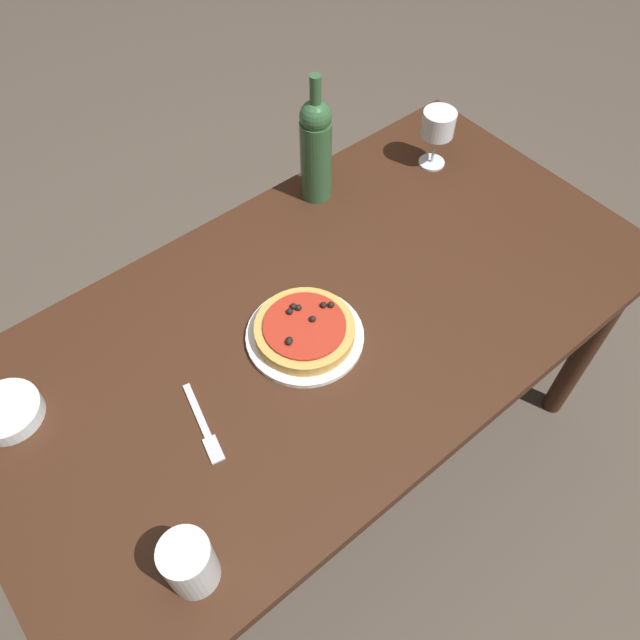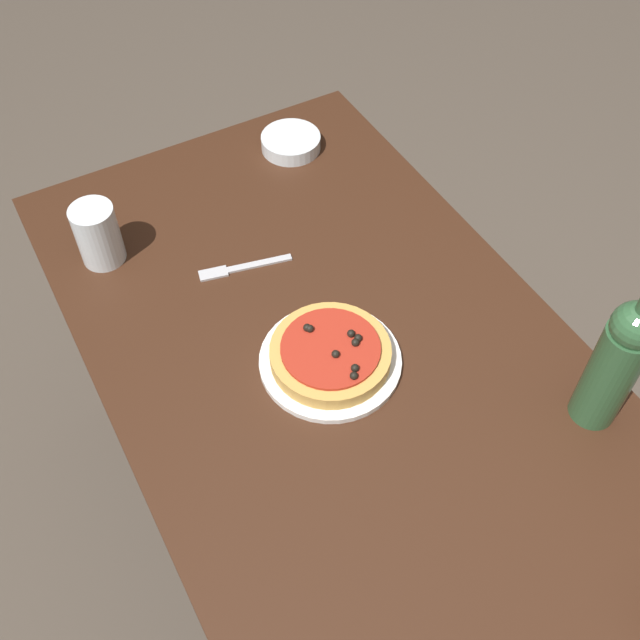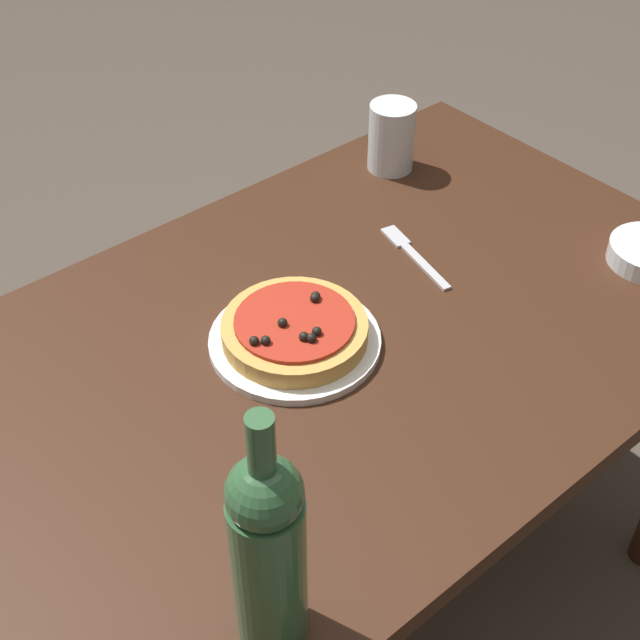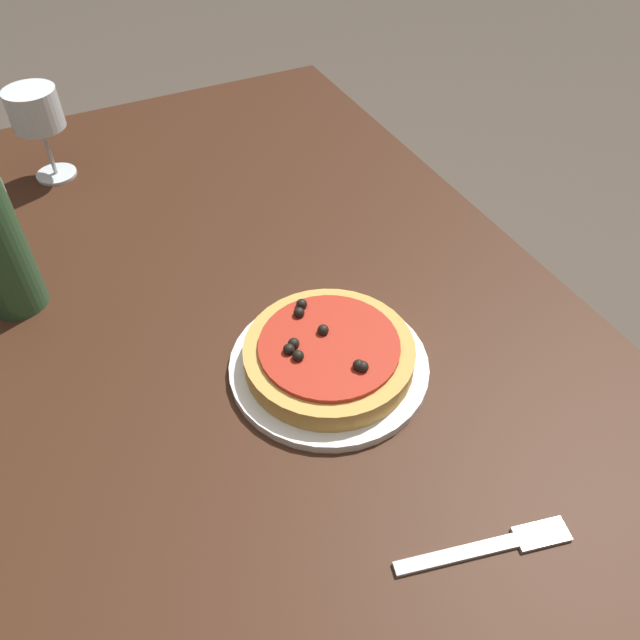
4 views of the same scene
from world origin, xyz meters
name	(u,v)px [view 4 (image 4 of 4)]	position (x,y,z in m)	size (l,w,h in m)	color
ground_plane	(302,572)	(0.00, 0.00, 0.00)	(14.00, 14.00, 0.00)	#4C4238
dining_table	(293,382)	(0.00, 0.00, 0.64)	(1.51, 0.79, 0.73)	#381E11
dinner_plate	(329,366)	(0.07, 0.02, 0.74)	(0.25, 0.25, 0.01)	white
pizza	(329,353)	(0.07, 0.02, 0.76)	(0.21, 0.21, 0.05)	gold
wine_glass	(35,113)	(-0.54, -0.21, 0.85)	(0.08, 0.08, 0.15)	silver
fork	(494,546)	(0.34, 0.06, 0.73)	(0.06, 0.18, 0.00)	#B7B7BC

